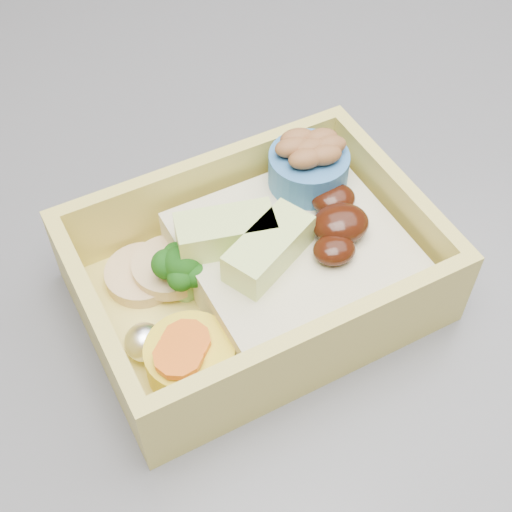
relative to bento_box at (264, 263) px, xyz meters
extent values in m
cube|color=#3D3E43|center=(0.07, -0.05, -0.05)|extent=(1.24, 0.84, 0.04)
cube|color=#DCC95A|center=(-0.01, 0.00, -0.02)|extent=(0.22, 0.18, 0.01)
cube|color=#DCC95A|center=(-0.02, 0.06, 0.01)|extent=(0.19, 0.05, 0.05)
cube|color=#DCC95A|center=(0.01, -0.07, 0.01)|extent=(0.19, 0.05, 0.05)
cube|color=#DCC95A|center=(0.08, 0.02, 0.01)|extent=(0.04, 0.12, 0.05)
cube|color=#DCC95A|center=(-0.10, -0.03, 0.01)|extent=(0.04, 0.12, 0.05)
cube|color=tan|center=(0.02, 0.00, 0.00)|extent=(0.14, 0.13, 0.03)
ellipsoid|color=black|center=(0.04, 0.00, 0.02)|extent=(0.04, 0.03, 0.02)
ellipsoid|color=black|center=(0.05, 0.02, 0.02)|extent=(0.03, 0.03, 0.01)
ellipsoid|color=black|center=(0.04, -0.02, 0.02)|extent=(0.03, 0.03, 0.01)
cube|color=#CFEC7B|center=(0.00, -0.01, 0.02)|extent=(0.06, 0.05, 0.02)
cube|color=#CFEC7B|center=(-0.02, 0.01, 0.02)|extent=(0.05, 0.02, 0.02)
cylinder|color=#7AAE5E|center=(-0.05, 0.00, -0.01)|extent=(0.01, 0.01, 0.02)
sphere|color=#164E11|center=(-0.05, 0.00, 0.01)|extent=(0.02, 0.02, 0.02)
sphere|color=#164E11|center=(-0.04, 0.01, 0.01)|extent=(0.02, 0.02, 0.02)
sphere|color=#164E11|center=(-0.05, 0.01, 0.01)|extent=(0.02, 0.02, 0.02)
sphere|color=#164E11|center=(-0.04, 0.00, 0.01)|extent=(0.02, 0.02, 0.02)
sphere|color=#164E11|center=(-0.05, -0.01, 0.01)|extent=(0.02, 0.02, 0.02)
sphere|color=#164E11|center=(-0.05, 0.01, 0.01)|extent=(0.02, 0.02, 0.02)
cylinder|color=yellow|center=(-0.05, -0.05, -0.01)|extent=(0.05, 0.05, 0.02)
cylinder|color=#DF5B12|center=(-0.05, -0.05, 0.01)|extent=(0.03, 0.03, 0.00)
cylinder|color=#DF5B12|center=(-0.06, -0.05, 0.01)|extent=(0.03, 0.03, 0.00)
cylinder|color=tan|center=(-0.07, 0.02, -0.01)|extent=(0.04, 0.04, 0.01)
cylinder|color=tan|center=(-0.05, 0.02, -0.01)|extent=(0.04, 0.04, 0.01)
ellipsoid|color=white|center=(-0.04, 0.04, -0.01)|extent=(0.02, 0.02, 0.02)
ellipsoid|color=white|center=(-0.07, -0.03, -0.01)|extent=(0.02, 0.02, 0.02)
cylinder|color=#326CAD|center=(0.04, 0.04, 0.02)|extent=(0.05, 0.05, 0.02)
ellipsoid|color=brown|center=(0.04, 0.04, 0.04)|extent=(0.02, 0.02, 0.01)
ellipsoid|color=brown|center=(0.05, 0.05, 0.04)|extent=(0.02, 0.02, 0.01)
ellipsoid|color=brown|center=(0.03, 0.05, 0.04)|extent=(0.02, 0.02, 0.01)
ellipsoid|color=brown|center=(0.04, 0.04, 0.04)|extent=(0.02, 0.02, 0.01)
ellipsoid|color=brown|center=(0.03, 0.04, 0.04)|extent=(0.02, 0.02, 0.01)
ellipsoid|color=brown|center=(0.05, 0.04, 0.04)|extent=(0.02, 0.02, 0.01)
ellipsoid|color=brown|center=(0.03, 0.05, 0.04)|extent=(0.02, 0.02, 0.01)
camera|label=1|loc=(-0.07, -0.24, 0.32)|focal=50.00mm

